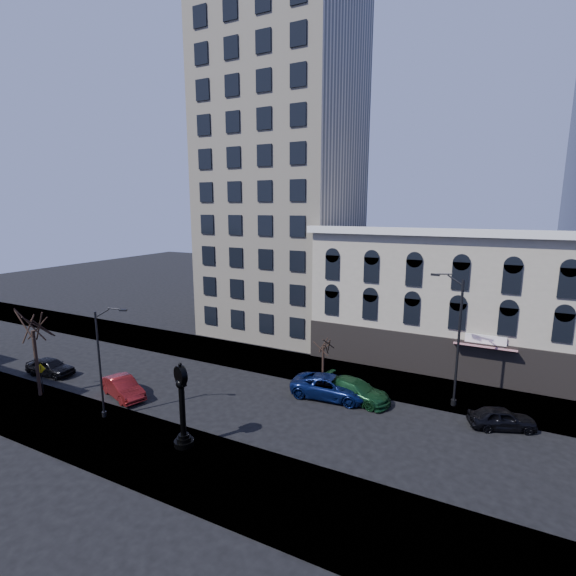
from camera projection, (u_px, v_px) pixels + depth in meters
The scene contains 16 objects.
ground at pixel (240, 400), 31.13m from camera, with size 160.00×160.00×0.00m, color black.
sidewalk_far at pixel (288, 364), 38.13m from camera, with size 160.00×6.00×0.12m, color gray.
sidewalk_near at pixel (164, 455), 24.10m from camera, with size 160.00×6.00×0.12m, color gray.
cream_tower at pixel (283, 161), 46.73m from camera, with size 15.90×15.40×42.50m.
victorian_row at pixel (442, 297), 38.62m from camera, with size 22.60×11.19×12.50m.
street_clock at pixel (182, 409), 24.52m from camera, with size 1.18×1.18×5.21m.
street_lamp_near at pixel (105, 334), 27.25m from camera, with size 1.91×0.95×7.80m.
street_lamp_far at pixel (451, 305), 29.05m from camera, with size 2.50×0.68×9.72m.
bare_tree_near at pixel (31, 316), 30.46m from camera, with size 4.77×4.77×8.19m.
bare_tree_far at pixel (323, 340), 34.49m from camera, with size 2.46×2.46×4.23m.
warning_sign at pixel (41, 373), 31.75m from camera, with size 0.73×0.31×2.35m.
car_near_a at pixel (50, 367), 35.64m from camera, with size 1.74×4.32×1.47m, color black.
car_near_b at pixel (123, 387), 31.48m from camera, with size 1.61×4.61×1.52m, color maroon.
car_far_a at pixel (331, 387), 31.39m from camera, with size 2.76×5.99×1.67m, color #0C194C.
car_far_b at pixel (355, 390), 30.95m from camera, with size 2.18×5.37×1.56m, color #143F1E.
car_far_c at pixel (502, 418), 26.98m from camera, with size 1.66×4.13×1.41m, color black.
Camera 1 is at (16.26, -24.26, 14.10)m, focal length 26.00 mm.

